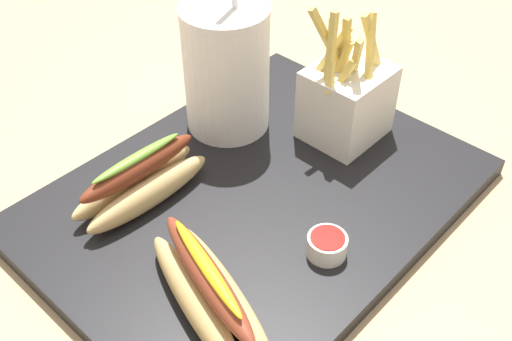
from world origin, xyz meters
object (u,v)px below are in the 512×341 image
object	(u,v)px
soda_cup	(226,69)
hot_dog_2	(141,182)
hot_dog_1	(209,291)
ketchup_cup_1	(327,245)
fries_basket	(346,100)

from	to	relation	value
soda_cup	hot_dog_2	world-z (taller)	soda_cup
hot_dog_1	ketchup_cup_1	world-z (taller)	hot_dog_1
soda_cup	hot_dog_1	world-z (taller)	soda_cup
fries_basket	hot_dog_1	distance (m)	0.29
fries_basket	ketchup_cup_1	world-z (taller)	fries_basket
fries_basket	soda_cup	bearing A→B (deg)	124.17
ketchup_cup_1	hot_dog_1	bearing A→B (deg)	163.16
fries_basket	ketchup_cup_1	size ratio (longest dim) A/B	4.21
ketchup_cup_1	soda_cup	bearing A→B (deg)	68.75
soda_cup	ketchup_cup_1	size ratio (longest dim) A/B	6.54
soda_cup	fries_basket	world-z (taller)	soda_cup
fries_basket	ketchup_cup_1	distance (m)	0.20
hot_dog_1	fries_basket	bearing A→B (deg)	12.99
hot_dog_1	hot_dog_2	bearing A→B (deg)	72.05
fries_basket	hot_dog_1	world-z (taller)	fries_basket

